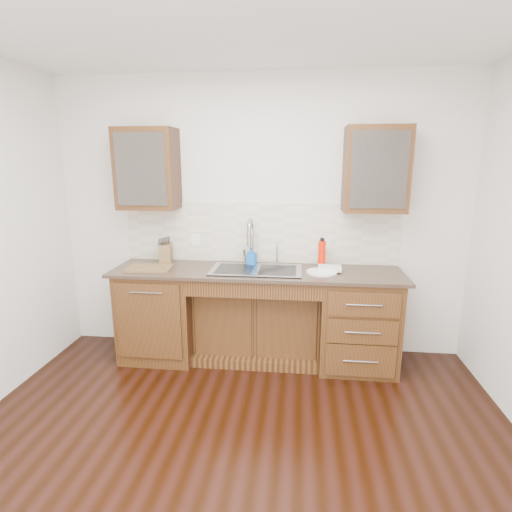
# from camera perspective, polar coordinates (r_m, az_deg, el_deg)

# --- Properties ---
(ground) EXTENTS (4.00, 3.50, 0.10)m
(ground) POSITION_cam_1_polar(r_m,az_deg,el_deg) (2.92, -3.40, -28.50)
(ground) COLOR black
(wall_back) EXTENTS (4.00, 0.10, 2.70)m
(wall_back) POSITION_cam_1_polar(r_m,az_deg,el_deg) (4.00, 0.63, 5.52)
(wall_back) COLOR silver
(wall_back) RESTS_ON ground
(base_cabinet_left) EXTENTS (0.70, 0.62, 0.88)m
(base_cabinet_left) POSITION_cam_1_polar(r_m,az_deg,el_deg) (4.09, -13.41, -7.87)
(base_cabinet_left) COLOR #593014
(base_cabinet_left) RESTS_ON ground
(base_cabinet_center) EXTENTS (1.20, 0.44, 0.70)m
(base_cabinet_center) POSITION_cam_1_polar(r_m,az_deg,el_deg) (4.00, 0.21, -9.36)
(base_cabinet_center) COLOR #593014
(base_cabinet_center) RESTS_ON ground
(base_cabinet_right) EXTENTS (0.70, 0.62, 0.88)m
(base_cabinet_right) POSITION_cam_1_polar(r_m,az_deg,el_deg) (3.91, 14.23, -8.95)
(base_cabinet_right) COLOR #593014
(base_cabinet_right) RESTS_ON ground
(countertop) EXTENTS (2.70, 0.65, 0.03)m
(countertop) POSITION_cam_1_polar(r_m,az_deg,el_deg) (3.72, 0.04, -2.23)
(countertop) COLOR #84705B
(countertop) RESTS_ON base_cabinet_left
(backsplash) EXTENTS (2.70, 0.02, 0.59)m
(backsplash) POSITION_cam_1_polar(r_m,az_deg,el_deg) (3.96, 0.53, 3.32)
(backsplash) COLOR beige
(backsplash) RESTS_ON wall_back
(sink) EXTENTS (0.84, 0.46, 0.19)m
(sink) POSITION_cam_1_polar(r_m,az_deg,el_deg) (3.73, 0.02, -3.33)
(sink) COLOR #9E9EA5
(sink) RESTS_ON countertop
(faucet) EXTENTS (0.04, 0.04, 0.40)m
(faucet) POSITION_cam_1_polar(r_m,az_deg,el_deg) (3.89, -0.64, 1.71)
(faucet) COLOR #999993
(faucet) RESTS_ON countertop
(filter_tap) EXTENTS (0.02, 0.02, 0.24)m
(filter_tap) POSITION_cam_1_polar(r_m,az_deg,el_deg) (3.89, 3.04, 0.50)
(filter_tap) COLOR #999993
(filter_tap) RESTS_ON countertop
(upper_cabinet_left) EXTENTS (0.55, 0.34, 0.75)m
(upper_cabinet_left) POSITION_cam_1_polar(r_m,az_deg,el_deg) (3.99, -15.22, 11.90)
(upper_cabinet_left) COLOR #593014
(upper_cabinet_left) RESTS_ON wall_back
(upper_cabinet_right) EXTENTS (0.55, 0.34, 0.75)m
(upper_cabinet_right) POSITION_cam_1_polar(r_m,az_deg,el_deg) (3.78, 16.71, 11.74)
(upper_cabinet_right) COLOR #593014
(upper_cabinet_right) RESTS_ON wall_back
(outlet_left) EXTENTS (0.08, 0.01, 0.12)m
(outlet_left) POSITION_cam_1_polar(r_m,az_deg,el_deg) (4.08, -8.62, 2.25)
(outlet_left) COLOR white
(outlet_left) RESTS_ON backsplash
(outlet_right) EXTENTS (0.08, 0.01, 0.12)m
(outlet_right) POSITION_cam_1_polar(r_m,az_deg,el_deg) (3.95, 9.94, 1.84)
(outlet_right) COLOR white
(outlet_right) RESTS_ON backsplash
(soap_bottle) EXTENTS (0.10, 0.10, 0.18)m
(soap_bottle) POSITION_cam_1_polar(r_m,az_deg,el_deg) (3.87, -0.62, -0.02)
(soap_bottle) COLOR blue
(soap_bottle) RESTS_ON countertop
(water_bottle) EXTENTS (0.07, 0.07, 0.26)m
(water_bottle) POSITION_cam_1_polar(r_m,az_deg,el_deg) (3.82, 9.37, 0.23)
(water_bottle) COLOR red
(water_bottle) RESTS_ON countertop
(plate) EXTENTS (0.35, 0.35, 0.02)m
(plate) POSITION_cam_1_polar(r_m,az_deg,el_deg) (3.67, 9.37, -2.28)
(plate) COLOR white
(plate) RESTS_ON countertop
(dish_towel) EXTENTS (0.22, 0.16, 0.03)m
(dish_towel) POSITION_cam_1_polar(r_m,az_deg,el_deg) (3.73, 10.47, -1.70)
(dish_towel) COLOR white
(dish_towel) RESTS_ON plate
(knife_block) EXTENTS (0.13, 0.19, 0.19)m
(knife_block) POSITION_cam_1_polar(r_m,az_deg,el_deg) (4.05, -12.74, 0.37)
(knife_block) COLOR #946244
(knife_block) RESTS_ON countertop
(cutting_board) EXTENTS (0.43, 0.32, 0.02)m
(cutting_board) POSITION_cam_1_polar(r_m,az_deg,el_deg) (3.88, -14.96, -1.66)
(cutting_board) COLOR #A07A48
(cutting_board) RESTS_ON countertop
(cup_left_a) EXTENTS (0.16, 0.16, 0.10)m
(cup_left_a) POSITION_cam_1_polar(r_m,az_deg,el_deg) (4.00, -15.81, 11.18)
(cup_left_a) COLOR white
(cup_left_a) RESTS_ON upper_cabinet_left
(cup_left_b) EXTENTS (0.11, 0.11, 0.08)m
(cup_left_b) POSITION_cam_1_polar(r_m,az_deg,el_deg) (3.94, -13.18, 11.14)
(cup_left_b) COLOR silver
(cup_left_b) RESTS_ON upper_cabinet_left
(cup_right_a) EXTENTS (0.13, 0.13, 0.09)m
(cup_right_a) POSITION_cam_1_polar(r_m,az_deg,el_deg) (3.76, 14.67, 11.00)
(cup_right_a) COLOR white
(cup_right_a) RESTS_ON upper_cabinet_right
(cup_right_b) EXTENTS (0.11, 0.11, 0.09)m
(cup_right_b) POSITION_cam_1_polar(r_m,az_deg,el_deg) (3.80, 18.70, 10.82)
(cup_right_b) COLOR silver
(cup_right_b) RESTS_ON upper_cabinet_right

